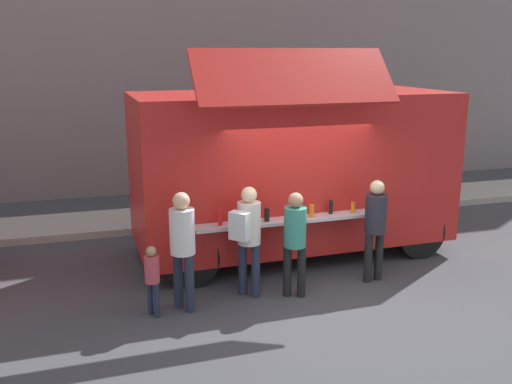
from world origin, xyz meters
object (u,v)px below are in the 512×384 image
(food_truck_main, at_px, (293,167))
(customer_extra_browsing, at_px, (375,222))
(customer_mid_with_backpack, at_px, (248,231))
(customer_rear_waiting, at_px, (183,241))
(trash_bin, at_px, (412,186))
(customer_front_ordering, at_px, (295,235))
(child_near_queue, at_px, (152,275))

(food_truck_main, height_order, customer_extra_browsing, food_truck_main)
(food_truck_main, distance_m, customer_mid_with_backpack, 2.22)
(food_truck_main, bearing_deg, customer_rear_waiting, -142.97)
(food_truck_main, height_order, trash_bin, food_truck_main)
(customer_front_ordering, relative_size, customer_rear_waiting, 0.93)
(customer_rear_waiting, bearing_deg, customer_front_ordering, -35.70)
(food_truck_main, distance_m, trash_bin, 4.75)
(customer_rear_waiting, xyz_separation_m, customer_extra_browsing, (3.14, 0.18, -0.04))
(customer_mid_with_backpack, height_order, child_near_queue, customer_mid_with_backpack)
(customer_front_ordering, xyz_separation_m, customer_extra_browsing, (1.45, 0.20, 0.03))
(food_truck_main, relative_size, customer_extra_browsing, 3.37)
(customer_mid_with_backpack, bearing_deg, trash_bin, -7.42)
(customer_front_ordering, distance_m, customer_extra_browsing, 1.46)
(customer_rear_waiting, distance_m, child_near_queue, 0.63)
(customer_extra_browsing, height_order, child_near_queue, customer_extra_browsing)
(food_truck_main, relative_size, trash_bin, 5.96)
(customer_extra_browsing, bearing_deg, customer_front_ordering, 86.68)
(customer_front_ordering, distance_m, customer_rear_waiting, 1.69)
(customer_front_ordering, bearing_deg, customer_mid_with_backpack, 98.24)
(customer_extra_browsing, bearing_deg, customer_rear_waiting, 82.06)
(customer_mid_with_backpack, height_order, customer_extra_browsing, customer_mid_with_backpack)
(customer_extra_browsing, bearing_deg, child_near_queue, 82.93)
(customer_front_ordering, distance_m, child_near_queue, 2.17)
(trash_bin, xyz_separation_m, customer_mid_with_backpack, (-5.31, -4.01, 0.58))
(trash_bin, bearing_deg, customer_extra_browsing, -128.55)
(customer_front_ordering, xyz_separation_m, customer_mid_with_backpack, (-0.68, 0.19, 0.08))
(food_truck_main, relative_size, customer_front_ordering, 3.47)
(child_near_queue, bearing_deg, food_truck_main, -0.34)
(customer_extra_browsing, relative_size, child_near_queue, 1.62)
(customer_mid_with_backpack, distance_m, customer_rear_waiting, 1.02)
(food_truck_main, bearing_deg, child_near_queue, -146.66)
(customer_front_ordering, bearing_deg, customer_rear_waiting, 112.92)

